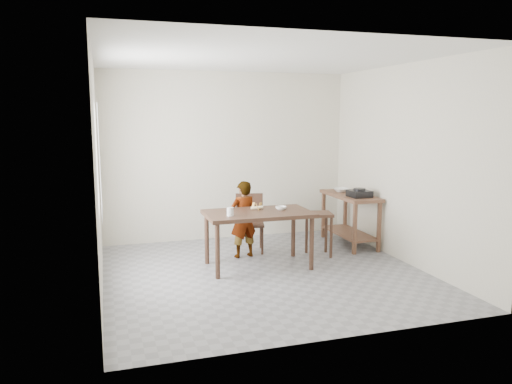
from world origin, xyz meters
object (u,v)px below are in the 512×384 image
object	(u,v)px
dining_table	(258,239)
stool	(319,234)
prep_counter	(350,219)
dining_chair	(250,224)
child	(243,219)

from	to	relation	value
dining_table	stool	size ratio (longest dim) A/B	2.22
prep_counter	dining_chair	world-z (taller)	dining_chair
child	prep_counter	bearing A→B (deg)	174.84
dining_table	stool	bearing A→B (deg)	14.85
dining_table	prep_counter	xyz separation A→B (m)	(1.72, 0.70, 0.03)
dining_chair	stool	size ratio (longest dim) A/B	1.35
dining_table	child	distance (m)	0.54
dining_chair	prep_counter	bearing A→B (deg)	11.78
prep_counter	child	distance (m)	1.80
child	stool	size ratio (longest dim) A/B	1.75
stool	dining_chair	bearing A→B (deg)	150.91
prep_counter	dining_chair	bearing A→B (deg)	177.85
dining_table	dining_chair	distance (m)	0.77
dining_table	prep_counter	bearing A→B (deg)	22.15
child	dining_chair	distance (m)	0.33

